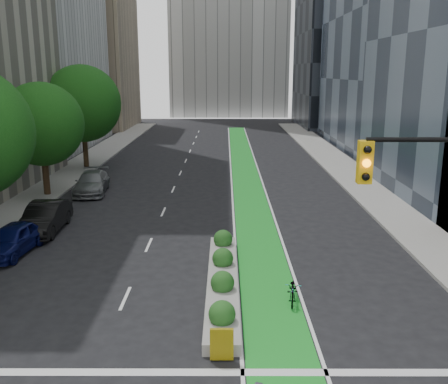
{
  "coord_description": "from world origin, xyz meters",
  "views": [
    {
      "loc": [
        1.3,
        -11.46,
        8.4
      ],
      "look_at": [
        1.25,
        10.82,
        3.0
      ],
      "focal_mm": 40.0,
      "sensor_mm": 36.0,
      "label": 1
    }
  ],
  "objects_px": {
    "median_planter": "(223,278)",
    "parked_car_left_near": "(13,239)",
    "bicycle": "(293,291)",
    "parked_car_left_mid": "(45,218)",
    "parked_car_left_far": "(92,183)"
  },
  "relations": [
    {
      "from": "median_planter",
      "to": "parked_car_left_near",
      "type": "bearing_deg",
      "value": 159.36
    },
    {
      "from": "bicycle",
      "to": "parked_car_left_near",
      "type": "height_order",
      "value": "parked_car_left_near"
    },
    {
      "from": "parked_car_left_mid",
      "to": "parked_car_left_far",
      "type": "bearing_deg",
      "value": 87.31
    },
    {
      "from": "median_planter",
      "to": "parked_car_left_far",
      "type": "distance_m",
      "value": 18.44
    },
    {
      "from": "parked_car_left_near",
      "to": "parked_car_left_far",
      "type": "bearing_deg",
      "value": 93.45
    },
    {
      "from": "median_planter",
      "to": "parked_car_left_far",
      "type": "xyz_separation_m",
      "value": [
        -9.34,
        15.9,
        0.37
      ]
    },
    {
      "from": "median_planter",
      "to": "bicycle",
      "type": "distance_m",
      "value": 2.93
    },
    {
      "from": "bicycle",
      "to": "parked_car_left_near",
      "type": "xyz_separation_m",
      "value": [
        -12.54,
        5.02,
        0.28
      ]
    },
    {
      "from": "parked_car_left_near",
      "to": "parked_car_left_far",
      "type": "xyz_separation_m",
      "value": [
        0.56,
        12.17,
        0.03
      ]
    },
    {
      "from": "bicycle",
      "to": "parked_car_left_near",
      "type": "distance_m",
      "value": 13.51
    },
    {
      "from": "bicycle",
      "to": "parked_car_left_near",
      "type": "bearing_deg",
      "value": 166.33
    },
    {
      "from": "median_planter",
      "to": "bicycle",
      "type": "bearing_deg",
      "value": -26.06
    },
    {
      "from": "parked_car_left_mid",
      "to": "parked_car_left_far",
      "type": "relative_size",
      "value": 0.94
    },
    {
      "from": "parked_car_left_far",
      "to": "bicycle",
      "type": "bearing_deg",
      "value": -61.12
    },
    {
      "from": "parked_car_left_mid",
      "to": "bicycle",
      "type": "bearing_deg",
      "value": -35.83
    }
  ]
}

